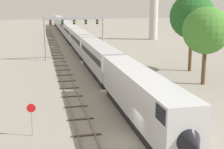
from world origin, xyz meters
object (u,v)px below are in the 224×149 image
object	(u,v)px
trackside_tree_mid	(192,16)
passenger_train	(72,33)
signal_gantry	(74,27)
stop_sign	(32,115)
trackside_tree_left	(206,31)

from	to	relation	value
trackside_tree_mid	passenger_train	bearing A→B (deg)	108.80
passenger_train	trackside_tree_mid	distance (m)	47.68
signal_gantry	stop_sign	world-z (taller)	signal_gantry
trackside_tree_left	trackside_tree_mid	bearing A→B (deg)	75.71
stop_sign	trackside_tree_mid	bearing A→B (deg)	41.09
passenger_train	signal_gantry	bearing A→B (deg)	-94.38
passenger_train	trackside_tree_left	world-z (taller)	trackside_tree_left
signal_gantry	trackside_tree_mid	bearing A→B (deg)	-41.25
signal_gantry	passenger_train	bearing A→B (deg)	85.62
passenger_train	trackside_tree_mid	bearing A→B (deg)	-71.20
stop_sign	trackside_tree_left	size ratio (longest dim) A/B	0.27
trackside_tree_left	passenger_train	bearing A→B (deg)	103.64
passenger_train	signal_gantry	size ratio (longest dim) A/B	12.55
stop_sign	trackside_tree_left	world-z (taller)	trackside_tree_left
signal_gantry	trackside_tree_left	world-z (taller)	trackside_tree_left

